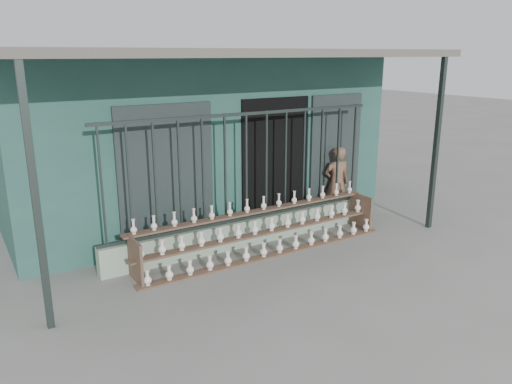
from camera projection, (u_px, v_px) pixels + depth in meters
ground at (291, 272)px, 7.45m from camera, size 60.00×60.00×0.00m
workshop_building at (175, 129)px, 10.47m from camera, size 7.40×6.60×3.21m
parapet_wall at (247, 232)px, 8.45m from camera, size 5.00×0.20×0.45m
security_fence at (246, 167)px, 8.15m from camera, size 5.00×0.04×1.80m
shelf_rack at (264, 231)px, 8.11m from camera, size 4.50×0.68×0.85m
elderly_woman at (337, 183)px, 9.66m from camera, size 0.59×0.46×1.44m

